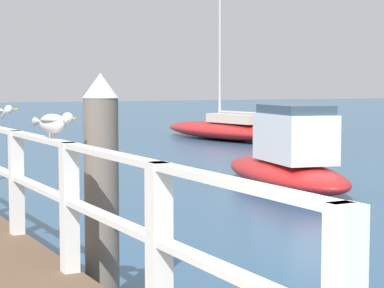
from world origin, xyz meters
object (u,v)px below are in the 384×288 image
dock_piling_near (102,193)px  boat_4 (287,161)px  seagull_foreground (53,122)px  boat_5 (227,128)px

dock_piling_near → boat_4: (5.49, 5.14, -0.49)m
seagull_foreground → boat_5: (11.00, 15.95, -1.19)m
dock_piling_near → seagull_foreground: (-0.38, 0.06, 0.58)m
dock_piling_near → seagull_foreground: dock_piling_near is taller
boat_4 → boat_5: boat_5 is taller
dock_piling_near → seagull_foreground: bearing=171.6°
seagull_foreground → boat_5: 19.41m
seagull_foreground → boat_4: (5.86, 5.09, -1.07)m
seagull_foreground → boat_4: 7.84m
boat_5 → dock_piling_near: bearing=-129.0°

